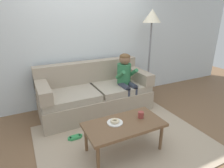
# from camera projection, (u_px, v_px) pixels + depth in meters

# --- Properties ---
(ground) EXTENTS (10.00, 10.00, 0.00)m
(ground) POSITION_uv_depth(u_px,v_px,m) (116.00, 132.00, 3.09)
(ground) COLOR brown
(wall_back) EXTENTS (8.00, 0.10, 2.80)m
(wall_back) POSITION_uv_depth(u_px,v_px,m) (84.00, 35.00, 3.78)
(wall_back) COLOR silver
(wall_back) RESTS_ON ground
(area_rug) EXTENTS (2.46, 1.96, 0.01)m
(area_rug) POSITION_uv_depth(u_px,v_px,m) (123.00, 140.00, 2.88)
(area_rug) COLOR tan
(area_rug) RESTS_ON ground
(couch) EXTENTS (2.06, 0.90, 0.92)m
(couch) POSITION_uv_depth(u_px,v_px,m) (95.00, 94.00, 3.67)
(couch) COLOR tan
(couch) RESTS_ON ground
(coffee_table) EXTENTS (1.05, 0.55, 0.44)m
(coffee_table) POSITION_uv_depth(u_px,v_px,m) (124.00, 126.00, 2.54)
(coffee_table) COLOR brown
(coffee_table) RESTS_ON ground
(person_child) EXTENTS (0.34, 0.58, 1.10)m
(person_child) POSITION_uv_depth(u_px,v_px,m) (126.00, 77.00, 3.62)
(person_child) COLOR #337A4C
(person_child) RESTS_ON ground
(plate) EXTENTS (0.21, 0.21, 0.01)m
(plate) POSITION_uv_depth(u_px,v_px,m) (115.00, 123.00, 2.53)
(plate) COLOR white
(plate) RESTS_ON coffee_table
(donut) EXTENTS (0.14, 0.14, 0.04)m
(donut) POSITION_uv_depth(u_px,v_px,m) (115.00, 121.00, 2.52)
(donut) COLOR beige
(donut) RESTS_ON plate
(mug) EXTENTS (0.08, 0.08, 0.09)m
(mug) POSITION_uv_depth(u_px,v_px,m) (141.00, 115.00, 2.65)
(mug) COLOR #993D38
(mug) RESTS_ON coffee_table
(toy_controller) EXTENTS (0.23, 0.09, 0.05)m
(toy_controller) POSITION_uv_depth(u_px,v_px,m) (75.00, 138.00, 2.91)
(toy_controller) COLOR #339E56
(toy_controller) RESTS_ON ground
(floor_lamp) EXTENTS (0.37, 0.37, 1.88)m
(floor_lamp) POSITION_uv_depth(u_px,v_px,m) (152.00, 24.00, 3.89)
(floor_lamp) COLOR slate
(floor_lamp) RESTS_ON ground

